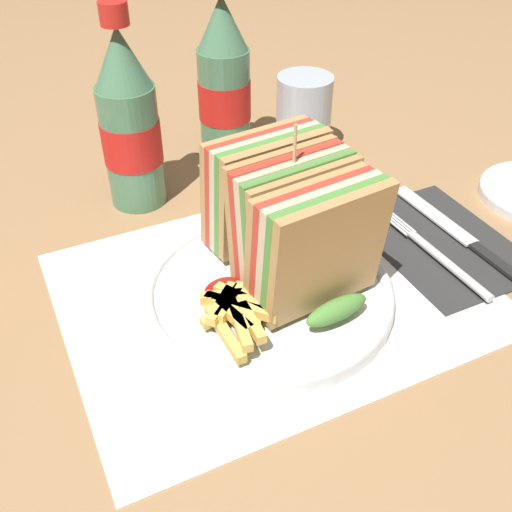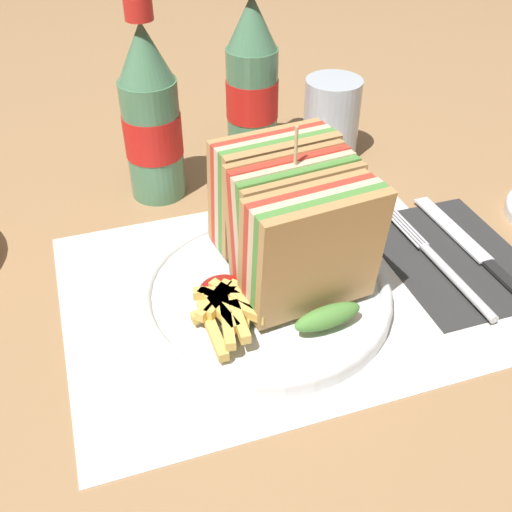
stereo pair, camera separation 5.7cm
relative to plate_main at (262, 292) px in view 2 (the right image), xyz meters
The scene contains 12 objects.
ground_plane 0.01m from the plate_main, 18.04° to the right, with size 4.00×4.00×0.00m, color #9E754C.
placemat 0.02m from the plate_main, 29.86° to the left, with size 0.40×0.31×0.00m.
plate_main is the anchor object (origin of this frame).
club_sandwich 0.08m from the plate_main, 22.32° to the left, with size 0.12×0.19×0.16m.
fries_pile 0.06m from the plate_main, 143.79° to the right, with size 0.07×0.09×0.02m.
ketchup_blob 0.04m from the plate_main, behind, with size 0.04×0.04×0.01m.
napkin 0.21m from the plate_main, ahead, with size 0.14×0.19×0.00m.
fork 0.19m from the plate_main, ahead, with size 0.02×0.20×0.01m.
knife 0.24m from the plate_main, ahead, with size 0.02×0.21×0.00m.
coke_bottle_near 0.25m from the plate_main, 104.11° to the left, with size 0.07×0.07×0.23m.
coke_bottle_far 0.31m from the plate_main, 73.86° to the left, with size 0.07×0.07×0.23m.
glass_near 0.31m from the plate_main, 54.18° to the left, with size 0.07×0.07×0.10m.
Camera 2 is at (-0.14, -0.41, 0.40)m, focal length 42.00 mm.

